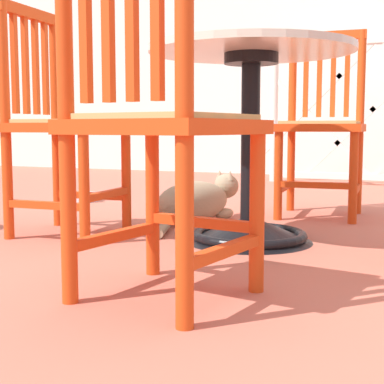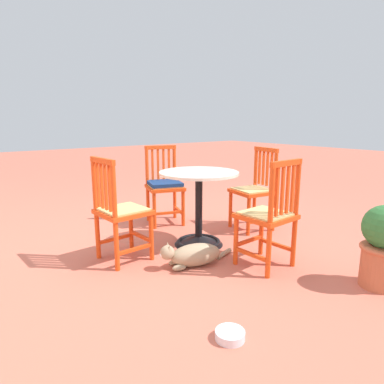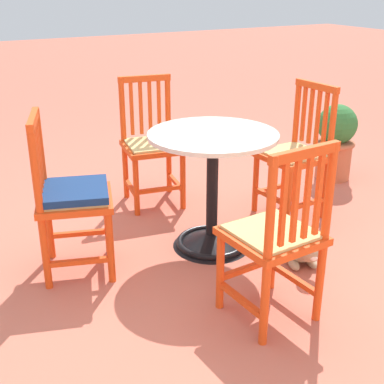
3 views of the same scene
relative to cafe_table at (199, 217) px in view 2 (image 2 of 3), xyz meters
The scene contains 9 objects.
ground_plane 0.30m from the cafe_table, 35.68° to the right, with size 24.00×24.00×0.00m, color #BC604C.
cafe_table is the anchor object (origin of this frame).
orange_chair_facing_out 0.82m from the cafe_table, 88.15° to the right, with size 0.46×0.46×0.91m.
orange_chair_at_corner 0.85m from the cafe_table, ahead, with size 0.50×0.50×0.91m.
orange_chair_by_planter 0.79m from the cafe_table, 81.55° to the left, with size 0.43×0.43×0.91m.
orange_chair_tucked_in 0.77m from the cafe_table, 169.16° to the right, with size 0.42×0.42×0.91m.
tabby_cat 0.55m from the cafe_table, 135.10° to the left, with size 0.32×0.74×0.23m.
terracotta_planter 1.58m from the cafe_table, 160.21° to the right, with size 0.32×0.32×0.62m.
pet_water_bowl 1.52m from the cafe_table, 148.61° to the left, with size 0.17×0.17×0.05m, color silver.
Camera 2 is at (-2.58, 2.03, 1.22)m, focal length 31.70 mm.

